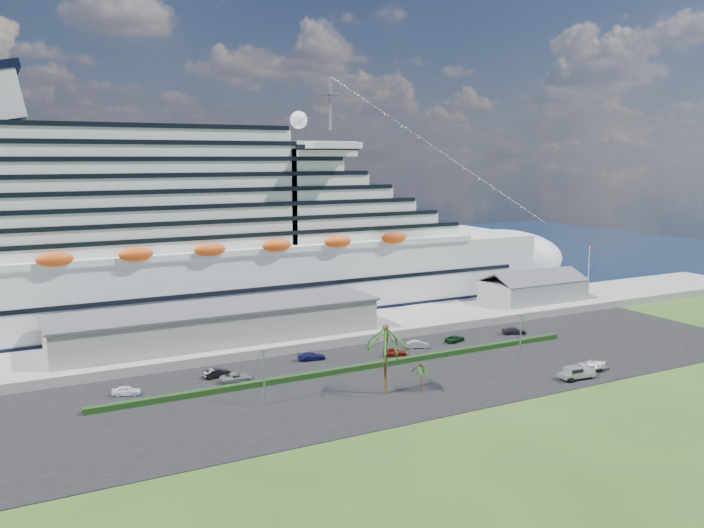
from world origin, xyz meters
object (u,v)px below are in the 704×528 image
cruise_ship (201,245)px  parked_car_3 (311,356)px  pickup_truck (576,372)px  boat_trailer (594,364)px

cruise_ship → parked_car_3: 42.99m
pickup_truck → boat_trailer: size_ratio=0.98×
parked_car_3 → pickup_truck: size_ratio=0.80×
cruise_ship → boat_trailer: size_ratio=30.20×
parked_car_3 → pickup_truck: bearing=-123.6°
pickup_truck → boat_trailer: pickup_truck is taller
parked_car_3 → boat_trailer: boat_trailer is taller
boat_trailer → cruise_ship: bearing=125.7°
cruise_ship → boat_trailer: cruise_ship is taller
pickup_truck → boat_trailer: (5.79, 1.70, 0.03)m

